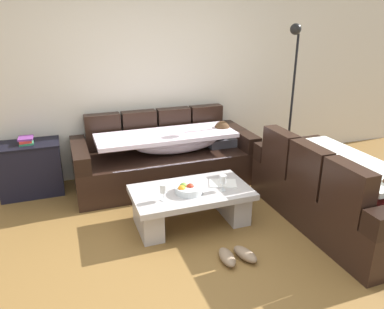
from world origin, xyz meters
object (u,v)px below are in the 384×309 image
at_px(wine_glass_near_left, 163,189).
at_px(side_cabinet, 31,169).
at_px(coffee_table, 191,202).
at_px(fruit_bowl, 188,189).
at_px(book_stack_on_cabinet, 26,140).
at_px(couch_along_wall, 167,158).
at_px(wine_glass_near_right, 223,180).
at_px(pair_of_shoes, 236,256).
at_px(floor_lamp, 292,89).
at_px(couch_near_window, 336,192).
at_px(open_magazine, 223,183).

distance_m(wine_glass_near_left, side_cabinet, 1.91).
xyz_separation_m(coffee_table, fruit_bowl, (-0.05, -0.05, 0.18)).
xyz_separation_m(side_cabinet, book_stack_on_cabinet, (-0.00, -0.01, 0.36)).
height_order(couch_along_wall, side_cabinet, couch_along_wall).
height_order(wine_glass_near_left, wine_glass_near_right, same).
bearing_deg(pair_of_shoes, floor_lamp, 46.78).
height_order(wine_glass_near_left, side_cabinet, side_cabinet).
height_order(couch_near_window, floor_lamp, floor_lamp).
distance_m(wine_glass_near_right, side_cabinet, 2.36).
bearing_deg(couch_along_wall, floor_lamp, -2.31).
bearing_deg(wine_glass_near_right, side_cabinet, 142.59).
distance_m(wine_glass_near_left, floor_lamp, 2.48).
distance_m(fruit_bowl, side_cabinet, 2.04).
height_order(wine_glass_near_right, side_cabinet, side_cabinet).
bearing_deg(wine_glass_near_left, pair_of_shoes, -51.79).
bearing_deg(book_stack_on_cabinet, side_cabinet, 75.75).
bearing_deg(pair_of_shoes, book_stack_on_cabinet, 130.46).
bearing_deg(couch_along_wall, book_stack_on_cabinet, 172.39).
bearing_deg(floor_lamp, couch_near_window, -104.69).
height_order(open_magazine, book_stack_on_cabinet, book_stack_on_cabinet).
relative_size(coffee_table, floor_lamp, 0.62).
bearing_deg(pair_of_shoes, open_magazine, 74.98).
bearing_deg(couch_near_window, open_magazine, 64.28).
relative_size(wine_glass_near_right, open_magazine, 0.59).
relative_size(couch_near_window, coffee_table, 1.59).
bearing_deg(wine_glass_near_right, wine_glass_near_left, -179.86).
bearing_deg(couch_along_wall, coffee_table, -93.14).
xyz_separation_m(fruit_bowl, wine_glass_near_left, (-0.27, -0.07, 0.08)).
bearing_deg(couch_near_window, book_stack_on_cabinet, 59.20).
height_order(couch_near_window, wine_glass_near_left, couch_near_window).
xyz_separation_m(open_magazine, floor_lamp, (1.44, 0.99, 0.73)).
height_order(coffee_table, book_stack_on_cabinet, book_stack_on_cabinet).
xyz_separation_m(fruit_bowl, pair_of_shoes, (0.21, -0.68, -0.38)).
height_order(coffee_table, pair_of_shoes, coffee_table).
bearing_deg(couch_near_window, floor_lamp, -14.69).
relative_size(couch_along_wall, open_magazine, 8.00).
xyz_separation_m(wine_glass_near_right, book_stack_on_cabinet, (-1.87, 1.42, 0.18)).
distance_m(couch_along_wall, book_stack_on_cabinet, 1.69).
relative_size(open_magazine, book_stack_on_cabinet, 1.41).
bearing_deg(book_stack_on_cabinet, couch_near_window, -30.80).
relative_size(couch_near_window, pair_of_shoes, 5.71).
bearing_deg(floor_lamp, couch_along_wall, 177.69).
bearing_deg(open_magazine, floor_lamp, 56.28).
xyz_separation_m(couch_along_wall, coffee_table, (-0.06, -1.08, -0.09)).
height_order(couch_along_wall, book_stack_on_cabinet, couch_along_wall).
height_order(couch_near_window, side_cabinet, couch_near_window).
distance_m(floor_lamp, pair_of_shoes, 2.62).
height_order(couch_along_wall, wine_glass_near_left, couch_along_wall).
bearing_deg(side_cabinet, floor_lamp, -5.04).
bearing_deg(couch_near_window, side_cabinet, 59.06).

